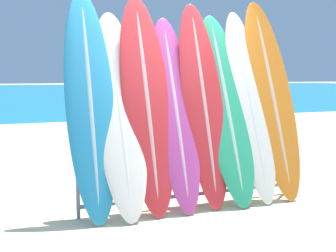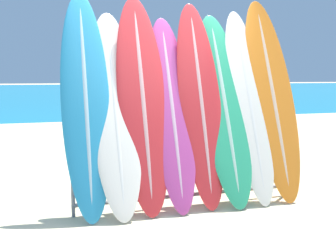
{
  "view_description": "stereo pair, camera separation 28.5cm",
  "coord_description": "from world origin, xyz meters",
  "px_view_note": "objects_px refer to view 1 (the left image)",
  "views": [
    {
      "loc": [
        -1.61,
        -3.66,
        1.48
      ],
      "look_at": [
        0.18,
        1.16,
        0.82
      ],
      "focal_mm": 42.0,
      "sensor_mm": 36.0,
      "label": 1
    },
    {
      "loc": [
        -1.34,
        -3.75,
        1.48
      ],
      "look_at": [
        0.18,
        1.16,
        0.82
      ],
      "focal_mm": 42.0,
      "sensor_mm": 36.0,
      "label": 2
    }
  ],
  "objects_px": {
    "surfboard_slot_2": "(146,101)",
    "surfboard_slot_6": "(250,103)",
    "surfboard_slot_0": "(90,102)",
    "surfboard_slot_7": "(272,96)",
    "surfboard_slot_1": "(119,110)",
    "person_mid_beach": "(143,109)",
    "surfboard_slot_5": "(226,106)",
    "person_near_water": "(172,99)",
    "surfboard_slot_3": "(175,111)",
    "surfboard_slot_4": "(203,102)",
    "surfboard_rack": "(192,167)"
  },
  "relations": [
    {
      "from": "surfboard_slot_2",
      "to": "surfboard_slot_6",
      "type": "distance_m",
      "value": 1.32
    },
    {
      "from": "surfboard_slot_2",
      "to": "surfboard_slot_0",
      "type": "bearing_deg",
      "value": 179.45
    },
    {
      "from": "surfboard_slot_2",
      "to": "surfboard_slot_7",
      "type": "relative_size",
      "value": 0.98
    },
    {
      "from": "surfboard_slot_0",
      "to": "surfboard_slot_1",
      "type": "xyz_separation_m",
      "value": [
        0.31,
        -0.01,
        -0.1
      ]
    },
    {
      "from": "person_mid_beach",
      "to": "surfboard_slot_5",
      "type": "bearing_deg",
      "value": 78.41
    },
    {
      "from": "person_near_water",
      "to": "person_mid_beach",
      "type": "height_order",
      "value": "person_mid_beach"
    },
    {
      "from": "surfboard_slot_3",
      "to": "surfboard_slot_2",
      "type": "bearing_deg",
      "value": 175.24
    },
    {
      "from": "surfboard_slot_2",
      "to": "surfboard_slot_4",
      "type": "distance_m",
      "value": 0.68
    },
    {
      "from": "surfboard_slot_2",
      "to": "surfboard_slot_7",
      "type": "distance_m",
      "value": 1.65
    },
    {
      "from": "surfboard_slot_1",
      "to": "person_near_water",
      "type": "distance_m",
      "value": 5.84
    },
    {
      "from": "surfboard_slot_1",
      "to": "surfboard_slot_3",
      "type": "height_order",
      "value": "surfboard_slot_1"
    },
    {
      "from": "surfboard_slot_4",
      "to": "surfboard_slot_5",
      "type": "distance_m",
      "value": 0.31
    },
    {
      "from": "surfboard_slot_6",
      "to": "surfboard_slot_7",
      "type": "distance_m",
      "value": 0.34
    },
    {
      "from": "surfboard_slot_3",
      "to": "surfboard_slot_5",
      "type": "xyz_separation_m",
      "value": [
        0.65,
        0.02,
        0.04
      ]
    },
    {
      "from": "surfboard_slot_1",
      "to": "surfboard_slot_7",
      "type": "bearing_deg",
      "value": 1.04
    },
    {
      "from": "surfboard_slot_4",
      "to": "person_near_water",
      "type": "distance_m",
      "value": 5.49
    },
    {
      "from": "person_near_water",
      "to": "surfboard_slot_3",
      "type": "bearing_deg",
      "value": -86.21
    },
    {
      "from": "surfboard_slot_5",
      "to": "person_mid_beach",
      "type": "xyz_separation_m",
      "value": [
        -0.37,
        2.19,
        -0.21
      ]
    },
    {
      "from": "surfboard_slot_5",
      "to": "surfboard_rack",
      "type": "bearing_deg",
      "value": -167.32
    },
    {
      "from": "surfboard_slot_7",
      "to": "person_near_water",
      "type": "height_order",
      "value": "surfboard_slot_7"
    },
    {
      "from": "surfboard_slot_2",
      "to": "surfboard_rack",
      "type": "bearing_deg",
      "value": -12.54
    },
    {
      "from": "surfboard_slot_3",
      "to": "person_mid_beach",
      "type": "distance_m",
      "value": 2.24
    },
    {
      "from": "surfboard_rack",
      "to": "surfboard_slot_0",
      "type": "height_order",
      "value": "surfboard_slot_0"
    },
    {
      "from": "surfboard_slot_7",
      "to": "surfboard_slot_5",
      "type": "bearing_deg",
      "value": -176.99
    },
    {
      "from": "surfboard_slot_1",
      "to": "surfboard_slot_4",
      "type": "distance_m",
      "value": 0.99
    },
    {
      "from": "surfboard_slot_3",
      "to": "person_near_water",
      "type": "distance_m",
      "value": 5.6
    },
    {
      "from": "surfboard_slot_6",
      "to": "surfboard_slot_0",
      "type": "bearing_deg",
      "value": 179.95
    },
    {
      "from": "surfboard_rack",
      "to": "surfboard_slot_6",
      "type": "height_order",
      "value": "surfboard_slot_6"
    },
    {
      "from": "surfboard_slot_0",
      "to": "surfboard_slot_4",
      "type": "height_order",
      "value": "surfboard_slot_0"
    },
    {
      "from": "surfboard_slot_4",
      "to": "person_mid_beach",
      "type": "bearing_deg",
      "value": 91.66
    },
    {
      "from": "surfboard_rack",
      "to": "person_near_water",
      "type": "relative_size",
      "value": 1.58
    },
    {
      "from": "surfboard_slot_2",
      "to": "surfboard_slot_5",
      "type": "height_order",
      "value": "surfboard_slot_2"
    },
    {
      "from": "surfboard_slot_5",
      "to": "surfboard_slot_6",
      "type": "relative_size",
      "value": 0.97
    },
    {
      "from": "surfboard_slot_2",
      "to": "surfboard_slot_4",
      "type": "xyz_separation_m",
      "value": [
        0.68,
        -0.02,
        -0.02
      ]
    },
    {
      "from": "person_near_water",
      "to": "person_mid_beach",
      "type": "relative_size",
      "value": 0.98
    },
    {
      "from": "surfboard_slot_1",
      "to": "person_mid_beach",
      "type": "height_order",
      "value": "surfboard_slot_1"
    },
    {
      "from": "surfboard_slot_6",
      "to": "person_mid_beach",
      "type": "bearing_deg",
      "value": 107.83
    },
    {
      "from": "surfboard_slot_6",
      "to": "person_near_water",
      "type": "xyz_separation_m",
      "value": [
        0.97,
        5.22,
        -0.25
      ]
    },
    {
      "from": "surfboard_slot_0",
      "to": "surfboard_slot_5",
      "type": "distance_m",
      "value": 1.61
    },
    {
      "from": "surfboard_slot_1",
      "to": "surfboard_slot_5",
      "type": "distance_m",
      "value": 1.3
    },
    {
      "from": "surfboard_slot_1",
      "to": "person_mid_beach",
      "type": "relative_size",
      "value": 1.32
    },
    {
      "from": "surfboard_slot_6",
      "to": "surfboard_slot_2",
      "type": "bearing_deg",
      "value": -179.81
    },
    {
      "from": "surfboard_rack",
      "to": "person_mid_beach",
      "type": "height_order",
      "value": "person_mid_beach"
    },
    {
      "from": "person_mid_beach",
      "to": "surfboard_slot_3",
      "type": "bearing_deg",
      "value": 61.49
    },
    {
      "from": "surfboard_slot_5",
      "to": "surfboard_slot_1",
      "type": "bearing_deg",
      "value": -179.97
    },
    {
      "from": "surfboard_slot_0",
      "to": "surfboard_slot_6",
      "type": "xyz_separation_m",
      "value": [
        1.94,
        -0.0,
        -0.05
      ]
    },
    {
      "from": "surfboard_slot_5",
      "to": "surfboard_slot_6",
      "type": "distance_m",
      "value": 0.33
    },
    {
      "from": "surfboard_slot_4",
      "to": "person_mid_beach",
      "type": "height_order",
      "value": "surfboard_slot_4"
    },
    {
      "from": "surfboard_slot_3",
      "to": "surfboard_slot_5",
      "type": "distance_m",
      "value": 0.66
    },
    {
      "from": "surfboard_slot_2",
      "to": "surfboard_slot_3",
      "type": "height_order",
      "value": "surfboard_slot_2"
    }
  ]
}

